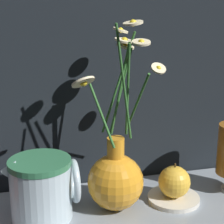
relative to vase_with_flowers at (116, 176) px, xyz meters
name	(u,v)px	position (x,y,z in m)	size (l,w,h in m)	color
ground_plane	(110,216)	(-0.02, -0.01, -0.09)	(6.00, 6.00, 0.00)	black
shelf	(110,214)	(-0.02, -0.01, -0.08)	(0.83, 0.29, 0.01)	gray
vase_with_flowers	(116,176)	(0.00, 0.00, 0.00)	(0.21, 0.15, 0.40)	orange
ceramic_pitcher	(42,186)	(-0.16, 0.00, 0.00)	(0.15, 0.13, 0.14)	silver
saucer_plate	(173,198)	(0.13, 0.00, -0.07)	(0.12, 0.12, 0.01)	silver
orange_fruit	(174,182)	(0.13, 0.00, -0.03)	(0.07, 0.07, 0.08)	gold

